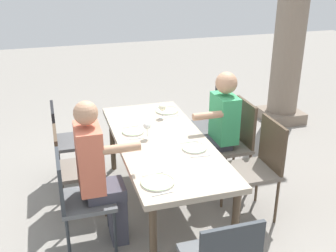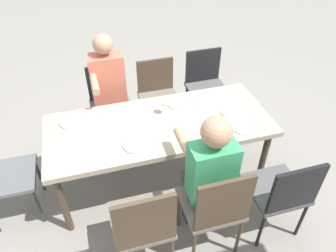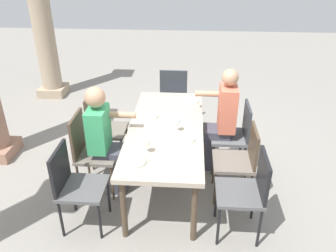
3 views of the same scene
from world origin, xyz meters
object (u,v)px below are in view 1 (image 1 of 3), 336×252
chair_west_north (212,122)px  plate_2 (194,148)px  stone_column_near (292,18)px  plate_3 (158,182)px  chair_mid_south (72,165)px  plate_0 (167,111)px  diner_woman_green (218,128)px  dining_table (162,146)px  chair_east_south (77,195)px  diner_man_white (99,172)px  chair_west_south (68,137)px  wine_glass_1 (147,126)px  plate_1 (133,132)px  chair_mid_north (234,139)px  wine_glass_0 (162,108)px  chair_east_north (259,163)px

chair_west_north → plate_2: size_ratio=4.01×
stone_column_near → plate_3: (2.43, -2.58, -0.77)m
chair_mid_south → plate_0: (-0.50, 1.09, 0.25)m
diner_woman_green → plate_3: 1.29m
chair_west_north → plate_0: size_ratio=3.58×
dining_table → chair_east_south: size_ratio=2.29×
plate_3 → diner_man_white: bearing=-133.5°
chair_west_south → wine_glass_1: 1.05m
plate_1 → chair_mid_north: bearing=87.3°
chair_mid_south → wine_glass_0: (-0.34, 0.99, 0.35)m
dining_table → stone_column_near: bearing=126.0°
stone_column_near → diner_man_white: bearing=-55.5°
chair_west_south → wine_glass_1: bearing=45.5°
wine_glass_0 → wine_glass_1: (0.45, -0.28, 0.01)m
diner_man_white → wine_glass_0: (-0.89, 0.80, 0.15)m
chair_west_north → wine_glass_0: size_ratio=5.68×
diner_woman_green → plate_0: 0.64m
chair_mid_north → plate_3: size_ratio=3.71×
plate_1 → wine_glass_1: (0.17, 0.10, 0.11)m
chair_mid_south → stone_column_near: size_ratio=0.28×
plate_0 → plate_1: 0.66m
diner_woman_green → chair_west_south: bearing=-111.4°
dining_table → chair_west_south: chair_west_south is taller
chair_west_south → stone_column_near: bearing=106.1°
chair_west_north → chair_mid_north: size_ratio=0.93×
chair_east_north → chair_east_south: 1.67m
chair_mid_south → stone_column_near: (-1.49, 3.17, 1.02)m
chair_west_north → stone_column_near: 2.02m
chair_mid_south → wine_glass_0: size_ratio=5.47×
plate_0 → wine_glass_1: 0.73m
wine_glass_0 → chair_east_south: bearing=-48.0°
chair_east_north → plate_3: (0.38, -1.08, 0.20)m
chair_west_south → plate_1: size_ratio=4.22×
plate_1 → wine_glass_1: bearing=30.6°
diner_man_white → plate_3: (0.38, 0.40, 0.05)m
stone_column_near → plate_0: (0.99, -2.08, -0.77)m
dining_table → diner_man_white: (0.35, -0.64, 0.03)m
stone_column_near → wine_glass_1: stone_column_near is taller
chair_mid_south → wine_glass_1: wine_glass_1 is taller
chair_mid_south → chair_east_north: (0.55, 1.67, 0.05)m
wine_glass_0 → chair_west_south: bearing=-103.7°
diner_woman_green → plate_1: diner_woman_green is taller
chair_mid_north → stone_column_near: 2.33m
chair_mid_south → plate_1: bearing=94.8°
dining_table → stone_column_near: size_ratio=0.65×
wine_glass_1 → plate_3: bearing=-8.5°
wine_glass_0 → plate_1: 0.48m
chair_west_south → chair_east_north: chair_east_north is taller
diner_man_white → stone_column_near: (-2.05, 2.98, 0.82)m
wine_glass_0 → wine_glass_1: bearing=-31.4°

